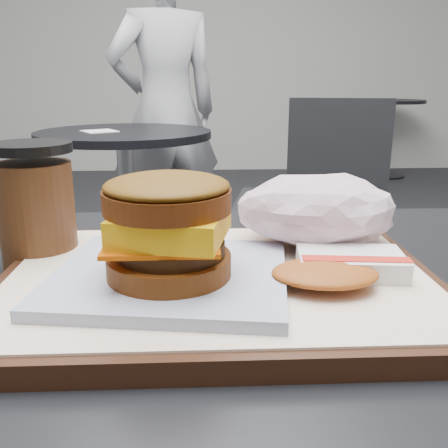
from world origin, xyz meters
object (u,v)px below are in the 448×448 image
neighbor_table (127,180)px  neighbor_chair (306,192)px  serving_tray (218,283)px  hash_brown (339,268)px  crumpled_wrapper (317,210)px  coffee_cup (36,209)px  patron (166,111)px  breakfast_sandwich (169,239)px

neighbor_table → neighbor_chair: size_ratio=0.85×
serving_tray → hash_brown: bearing=-11.7°
crumpled_wrapper → coffee_cup: bearing=179.5°
patron → neighbor_chair: bearing=110.3°
serving_tray → patron: size_ratio=0.24×
crumpled_wrapper → breakfast_sandwich: bearing=-145.0°
breakfast_sandwich → patron: size_ratio=0.13×
hash_brown → coffee_cup: size_ratio=0.98×
breakfast_sandwich → neighbor_chair: (0.45, 1.57, -0.32)m
serving_tray → crumpled_wrapper: (0.10, 0.07, 0.05)m
neighbor_table → crumpled_wrapper: bearing=-74.8°
crumpled_wrapper → coffee_cup: 0.28m
coffee_cup → neighbor_chair: coffee_cup is taller
neighbor_chair → patron: (-0.59, 0.63, 0.28)m
neighbor_table → serving_tray: bearing=-78.9°
crumpled_wrapper → hash_brown: bearing=-91.1°
neighbor_table → neighbor_chair: bearing=-7.4°
hash_brown → crumpled_wrapper: (0.00, 0.10, 0.03)m
crumpled_wrapper → neighbor_table: size_ratio=0.21×
serving_tray → hash_brown: size_ratio=3.11×
breakfast_sandwich → serving_tray: bearing=33.2°
coffee_cup → patron: size_ratio=0.08×
serving_tray → crumpled_wrapper: size_ratio=2.38×
patron → crumpled_wrapper: bearing=74.7°
hash_brown → patron: patron is taller
breakfast_sandwich → hash_brown: bearing=2.0°
breakfast_sandwich → patron: patron is taller
hash_brown → patron: (-0.29, 2.19, -0.01)m
serving_tray → crumpled_wrapper: bearing=35.7°
neighbor_chair → patron: bearing=133.4°
serving_tray → crumpled_wrapper: 0.13m
neighbor_chair → breakfast_sandwich: bearing=-105.9°
neighbor_table → breakfast_sandwich: bearing=-80.4°
crumpled_wrapper → neighbor_table: bearing=105.2°
serving_tray → neighbor_chair: neighbor_chair is taller
coffee_cup → neighbor_chair: bearing=68.2°
breakfast_sandwich → crumpled_wrapper: size_ratio=1.32×
crumpled_wrapper → neighbor_chair: neighbor_chair is taller
crumpled_wrapper → neighbor_chair: (0.30, 1.47, -0.32)m
coffee_cup → serving_tray: bearing=-23.5°
serving_tray → neighbor_chair: bearing=75.2°
serving_tray → hash_brown: hash_brown is taller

